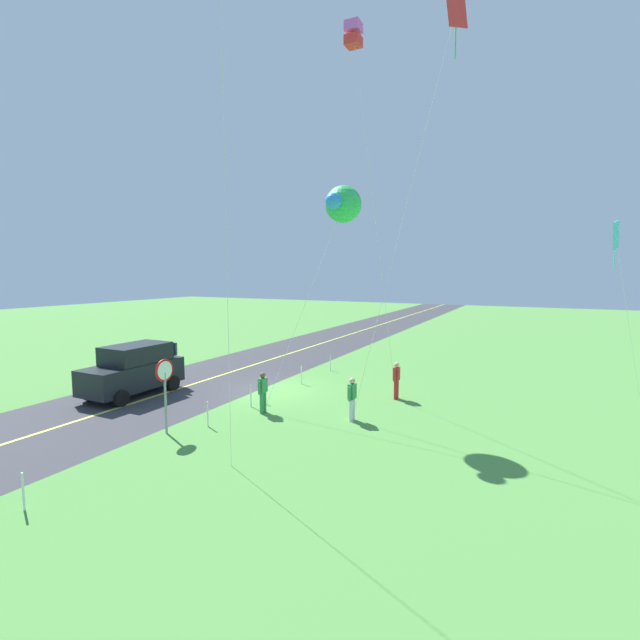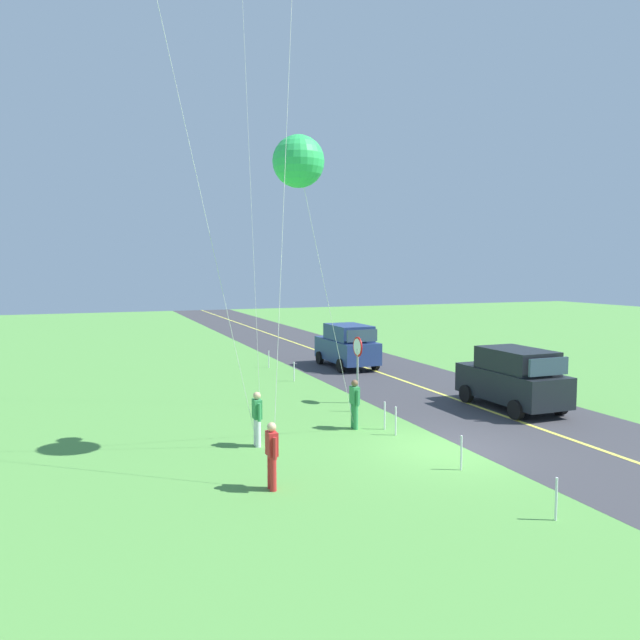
{
  "view_description": "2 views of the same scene",
  "coord_description": "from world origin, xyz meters",
  "px_view_note": "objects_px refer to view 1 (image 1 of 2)",
  "views": [
    {
      "loc": [
        17.16,
        11.14,
        5.43
      ],
      "look_at": [
        1.94,
        3.52,
        3.62
      ],
      "focal_mm": 25.25,
      "sensor_mm": 36.0,
      "label": 1
    },
    {
      "loc": [
        -14.43,
        9.61,
        5.17
      ],
      "look_at": [
        2.12,
        3.1,
        3.64
      ],
      "focal_mm": 34.02,
      "sensor_mm": 36.0,
      "label": 2
    }
  ],
  "objects_px": {
    "kite_yellow_high": "(354,36)",
    "kite_green_far": "(616,238)",
    "person_adult_companion": "(352,397)",
    "person_adult_near": "(263,391)",
    "person_child_watcher": "(396,379)",
    "kite_blue_mid": "(454,18)",
    "car_suv_foreground": "(134,369)",
    "stop_sign": "(165,381)",
    "kite_red_low": "(343,204)"
  },
  "relations": [
    {
      "from": "kite_yellow_high",
      "to": "kite_green_far",
      "type": "xyz_separation_m",
      "value": [
        -6.77,
        9.46,
        -7.3
      ]
    },
    {
      "from": "person_adult_companion",
      "to": "person_adult_near",
      "type": "bearing_deg",
      "value": 17.65
    },
    {
      "from": "person_child_watcher",
      "to": "kite_blue_mid",
      "type": "distance_m",
      "value": 13.23
    },
    {
      "from": "car_suv_foreground",
      "to": "person_adult_near",
      "type": "xyz_separation_m",
      "value": [
        -0.4,
        6.57,
        -0.29
      ]
    },
    {
      "from": "person_adult_near",
      "to": "person_adult_companion",
      "type": "relative_size",
      "value": 1.0
    },
    {
      "from": "kite_green_far",
      "to": "stop_sign",
      "type": "bearing_deg",
      "value": -48.28
    },
    {
      "from": "kite_green_far",
      "to": "person_adult_near",
      "type": "bearing_deg",
      "value": -53.52
    },
    {
      "from": "kite_red_low",
      "to": "car_suv_foreground",
      "type": "bearing_deg",
      "value": -76.55
    },
    {
      "from": "kite_yellow_high",
      "to": "kite_green_far",
      "type": "relative_size",
      "value": 1.91
    },
    {
      "from": "car_suv_foreground",
      "to": "kite_red_low",
      "type": "distance_m",
      "value": 11.6
    },
    {
      "from": "kite_green_far",
      "to": "kite_red_low",
      "type": "bearing_deg",
      "value": -53.15
    },
    {
      "from": "person_adult_near",
      "to": "kite_blue_mid",
      "type": "bearing_deg",
      "value": -153.37
    },
    {
      "from": "stop_sign",
      "to": "kite_red_low",
      "type": "distance_m",
      "value": 9.08
    },
    {
      "from": "car_suv_foreground",
      "to": "stop_sign",
      "type": "xyz_separation_m",
      "value": [
        2.95,
        4.9,
        0.65
      ]
    },
    {
      "from": "person_adult_near",
      "to": "kite_red_low",
      "type": "height_order",
      "value": "kite_red_low"
    },
    {
      "from": "car_suv_foreground",
      "to": "kite_blue_mid",
      "type": "relative_size",
      "value": 0.3
    },
    {
      "from": "stop_sign",
      "to": "person_adult_companion",
      "type": "distance_m",
      "value": 6.58
    },
    {
      "from": "person_child_watcher",
      "to": "stop_sign",
      "type": "bearing_deg",
      "value": 91.78
    },
    {
      "from": "person_adult_companion",
      "to": "kite_yellow_high",
      "type": "relative_size",
      "value": 0.11
    },
    {
      "from": "kite_blue_mid",
      "to": "kite_red_low",
      "type": "bearing_deg",
      "value": -92.75
    },
    {
      "from": "car_suv_foreground",
      "to": "kite_green_far",
      "type": "distance_m",
      "value": 21.77
    },
    {
      "from": "person_adult_near",
      "to": "kite_yellow_high",
      "type": "height_order",
      "value": "kite_yellow_high"
    },
    {
      "from": "car_suv_foreground",
      "to": "stop_sign",
      "type": "relative_size",
      "value": 1.72
    },
    {
      "from": "person_child_watcher",
      "to": "person_adult_companion",
      "type": "bearing_deg",
      "value": 118.93
    },
    {
      "from": "person_adult_companion",
      "to": "car_suv_foreground",
      "type": "bearing_deg",
      "value": 12.31
    },
    {
      "from": "stop_sign",
      "to": "kite_green_far",
      "type": "distance_m",
      "value": 19.27
    },
    {
      "from": "person_adult_near",
      "to": "person_child_watcher",
      "type": "distance_m",
      "value": 5.82
    },
    {
      "from": "stop_sign",
      "to": "kite_red_low",
      "type": "bearing_deg",
      "value": 140.64
    },
    {
      "from": "car_suv_foreground",
      "to": "kite_green_far",
      "type": "relative_size",
      "value": 0.57
    },
    {
      "from": "car_suv_foreground",
      "to": "kite_red_low",
      "type": "bearing_deg",
      "value": 103.45
    },
    {
      "from": "stop_sign",
      "to": "kite_yellow_high",
      "type": "bearing_deg",
      "value": 141.81
    },
    {
      "from": "stop_sign",
      "to": "person_adult_near",
      "type": "relative_size",
      "value": 1.6
    },
    {
      "from": "kite_yellow_high",
      "to": "kite_blue_mid",
      "type": "bearing_deg",
      "value": 79.97
    },
    {
      "from": "person_adult_near",
      "to": "kite_blue_mid",
      "type": "relative_size",
      "value": 0.11
    },
    {
      "from": "person_adult_companion",
      "to": "kite_red_low",
      "type": "relative_size",
      "value": 0.18
    },
    {
      "from": "car_suv_foreground",
      "to": "person_adult_companion",
      "type": "relative_size",
      "value": 2.75
    },
    {
      "from": "stop_sign",
      "to": "person_adult_companion",
      "type": "xyz_separation_m",
      "value": [
        -4.05,
        5.1,
        -0.94
      ]
    },
    {
      "from": "stop_sign",
      "to": "kite_yellow_high",
      "type": "xyz_separation_m",
      "value": [
        -5.6,
        4.41,
        12.39
      ]
    },
    {
      "from": "stop_sign",
      "to": "person_child_watcher",
      "type": "distance_m",
      "value": 9.5
    },
    {
      "from": "person_child_watcher",
      "to": "kite_blue_mid",
      "type": "relative_size",
      "value": 0.11
    },
    {
      "from": "stop_sign",
      "to": "kite_red_low",
      "type": "xyz_separation_m",
      "value": [
        -5.13,
        4.21,
        6.2
      ]
    },
    {
      "from": "kite_blue_mid",
      "to": "kite_yellow_high",
      "type": "bearing_deg",
      "value": -100.03
    },
    {
      "from": "person_child_watcher",
      "to": "kite_blue_mid",
      "type": "height_order",
      "value": "kite_blue_mid"
    },
    {
      "from": "person_adult_companion",
      "to": "person_child_watcher",
      "type": "xyz_separation_m",
      "value": [
        -3.48,
        0.62,
        0.0
      ]
    },
    {
      "from": "person_adult_companion",
      "to": "kite_green_far",
      "type": "relative_size",
      "value": 0.21
    },
    {
      "from": "stop_sign",
      "to": "kite_blue_mid",
      "type": "distance_m",
      "value": 15.18
    },
    {
      "from": "stop_sign",
      "to": "person_adult_near",
      "type": "bearing_deg",
      "value": 153.53
    },
    {
      "from": "stop_sign",
      "to": "kite_green_far",
      "type": "bearing_deg",
      "value": 131.72
    },
    {
      "from": "person_child_watcher",
      "to": "kite_red_low",
      "type": "distance_m",
      "value": 7.68
    },
    {
      "from": "person_child_watcher",
      "to": "kite_yellow_high",
      "type": "relative_size",
      "value": 0.11
    }
  ]
}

